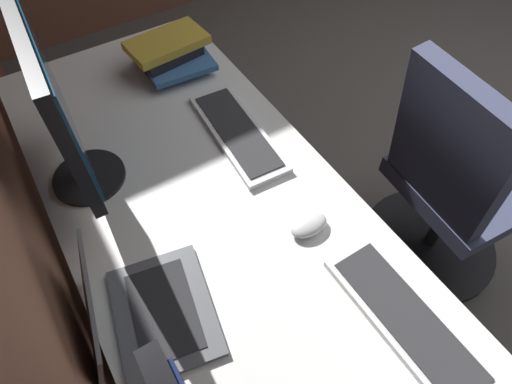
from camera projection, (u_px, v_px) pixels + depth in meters
The scene contains 9 objects.
desk at pixel (240, 265), 1.12m from camera, with size 2.05×0.74×0.73m.
drawer_pedestal at pixel (236, 316), 1.37m from camera, with size 0.40×0.51×0.69m.
monitor_primary at pixel (56, 106), 1.01m from camera, with size 0.47×0.20×0.47m.
laptop_leftmost at pixel (137, 313), 0.93m from camera, with size 0.33×0.32×0.21m.
keyboard_main at pixel (407, 319), 0.96m from camera, with size 0.42×0.14×0.02m.
keyboard_spare at pixel (238, 132), 1.31m from camera, with size 0.43×0.17×0.02m.
mouse_main at pixel (309, 225), 1.10m from camera, with size 0.06×0.10×0.03m, color silver.
book_stack_near at pixel (170, 53), 1.48m from camera, with size 0.24×0.27×0.11m.
office_chair at pixel (449, 192), 1.53m from camera, with size 0.56×0.57×0.97m.
Camera 1 is at (-0.45, 2.02, 1.68)m, focal length 30.26 mm.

